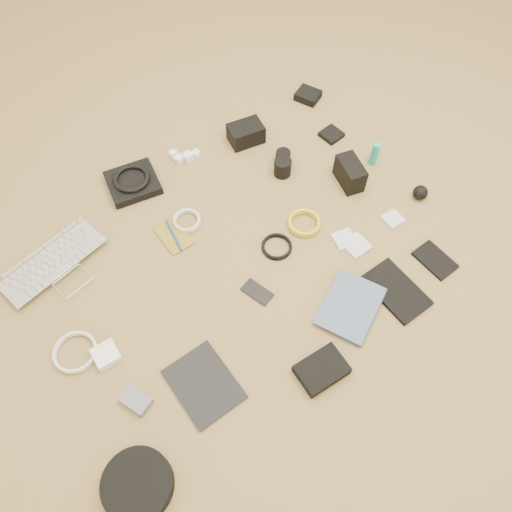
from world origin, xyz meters
TOP-DOWN VIEW (x-y plane):
  - laptop at (-0.51, 0.32)m, footprint 0.39×0.30m
  - headphone_pouch at (-0.13, 0.50)m, footprint 0.21×0.21m
  - headphones at (-0.13, 0.50)m, footprint 0.14×0.14m
  - charger_a at (0.07, 0.49)m, footprint 0.03×0.03m
  - charger_b at (0.07, 0.53)m, footprint 0.03×0.03m
  - charger_c at (0.14, 0.47)m, footprint 0.03×0.03m
  - charger_d at (0.11, 0.48)m, footprint 0.04×0.04m
  - dslr_camera at (0.34, 0.42)m, footprint 0.15×0.12m
  - lens_pouch at (0.69, 0.44)m, footprint 0.11×0.12m
  - notebook_olive at (-0.14, 0.21)m, footprint 0.09×0.14m
  - pen_blue at (-0.14, 0.21)m, footprint 0.04×0.14m
  - cable_white_a at (-0.07, 0.23)m, footprint 0.12×0.12m
  - lens_a at (0.34, 0.20)m, footprint 0.08×0.08m
  - lens_b at (0.38, 0.24)m, footprint 0.06×0.06m
  - card_reader at (0.62, 0.22)m, footprint 0.08×0.08m
  - power_brick at (-0.54, -0.02)m, footprint 0.08×0.08m
  - cable_white_b at (-0.61, 0.05)m, footprint 0.17×0.17m
  - cable_black at (0.11, -0.05)m, footprint 0.14×0.14m
  - cable_yellow at (0.25, -0.03)m, footprint 0.13×0.13m
  - flash at (0.51, 0.01)m, footprint 0.11×0.14m
  - lens_cleaner at (0.64, 0.02)m, footprint 0.04×0.04m
  - battery_charger at (-0.54, -0.19)m, footprint 0.08×0.10m
  - tablet at (-0.36, -0.28)m, footprint 0.18×0.22m
  - phone at (-0.05, -0.14)m, footprint 0.07×0.11m
  - filter_case_left at (0.32, -0.21)m, footprint 0.08×0.08m
  - filter_case_mid at (0.31, -0.17)m, footprint 0.09×0.09m
  - filter_case_right at (0.51, -0.21)m, footprint 0.07×0.07m
  - air_blower at (0.65, -0.20)m, footprint 0.05×0.05m
  - headphone_case at (-0.65, -0.39)m, footprint 0.21×0.21m
  - drive_case at (-0.07, -0.46)m, footprint 0.15×0.12m
  - paperback at (0.17, -0.44)m, footprint 0.27×0.24m
  - notebook_black_a at (0.30, -0.42)m, footprint 0.14×0.22m
  - notebook_black_b at (0.49, -0.42)m, footprint 0.09×0.14m

SIDE VIEW (x-z plane):
  - notebook_olive at x=-0.14m, z-range 0.00..0.01m
  - phone at x=-0.05m, z-range 0.00..0.01m
  - filter_case_right at x=0.51m, z-range 0.00..0.01m
  - cable_black at x=0.11m, z-range 0.00..0.01m
  - tablet at x=-0.36m, z-range 0.00..0.01m
  - filter_case_mid at x=0.31m, z-range 0.00..0.01m
  - filter_case_left at x=0.32m, z-range 0.00..0.01m
  - notebook_black_b at x=0.49m, z-range 0.00..0.01m
  - cable_white_b at x=-0.61m, z-range 0.00..0.01m
  - cable_white_a at x=-0.07m, z-range 0.00..0.01m
  - cable_yellow at x=0.25m, z-range 0.00..0.01m
  - notebook_black_a at x=0.30m, z-range 0.00..0.01m
  - card_reader at x=0.62m, z-range 0.00..0.02m
  - paperback at x=0.17m, z-range 0.00..0.02m
  - pen_blue at x=-0.14m, z-range 0.01..0.02m
  - battery_charger at x=-0.54m, z-range 0.00..0.02m
  - charger_c at x=0.14m, z-range 0.00..0.03m
  - charger_b at x=0.07m, z-range 0.00..0.03m
  - charger_a at x=0.07m, z-range 0.00..0.03m
  - laptop at x=-0.51m, z-range 0.00..0.03m
  - power_brick at x=-0.54m, z-range 0.00..0.03m
  - charger_d at x=0.11m, z-range 0.00..0.03m
  - headphone_pouch at x=-0.13m, z-range 0.00..0.03m
  - lens_pouch at x=0.69m, z-range 0.00..0.03m
  - drive_case at x=-0.07m, z-range 0.00..0.04m
  - headphone_case at x=-0.65m, z-range 0.00..0.05m
  - lens_b at x=0.38m, z-range 0.00..0.05m
  - air_blower at x=0.65m, z-range 0.00..0.05m
  - lens_a at x=0.34m, z-range 0.00..0.07m
  - dslr_camera at x=0.34m, z-range 0.00..0.08m
  - headphones at x=-0.13m, z-range 0.03..0.05m
  - flash at x=0.51m, z-range 0.00..0.10m
  - lens_cleaner at x=0.64m, z-range 0.00..0.10m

